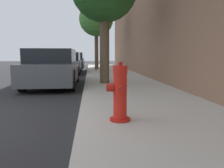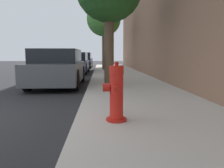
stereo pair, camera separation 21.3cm
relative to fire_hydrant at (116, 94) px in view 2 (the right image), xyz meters
name	(u,v)px [view 2 (the right image)]	position (x,y,z in m)	size (l,w,h in m)	color
sidewalk_slab	(161,120)	(0.77, 0.19, -0.48)	(2.86, 40.00, 0.12)	#B7B2A8
fire_hydrant	(116,94)	(0.00, 0.00, 0.00)	(0.38, 0.39, 0.92)	red
parked_car_near	(58,68)	(-1.81, 4.86, 0.12)	(1.73, 3.86, 1.35)	#4C5156
parked_car_mid	(74,63)	(-1.90, 10.69, 0.10)	(1.74, 4.26, 1.31)	navy
parked_car_far	(82,60)	(-1.89, 16.54, 0.12)	(1.75, 4.53, 1.36)	black
street_tree_far	(104,19)	(0.01, 12.40, 3.07)	(2.38, 2.38, 4.72)	brown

